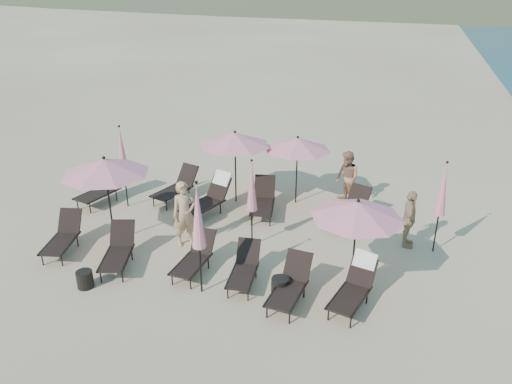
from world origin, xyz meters
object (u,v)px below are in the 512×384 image
(umbrella_open_3, at_px, (298,144))
(beachgoer_a, at_px, (185,214))
(lounger_0, at_px, (63,236))
(lounger_8, at_px, (209,197))
(umbrella_open_1, at_px, (358,210))
(umbrella_closed_3, at_px, (252,187))
(beachgoer_b, at_px, (347,178))
(lounger_1, at_px, (118,250))
(umbrella_closed_0, at_px, (198,217))
(lounger_6, at_px, (105,185))
(umbrella_open_2, at_px, (235,139))
(umbrella_closed_1, at_px, (443,190))
(lounger_10, at_px, (350,209))
(lounger_7, at_px, (177,186))
(lounger_9, at_px, (263,200))
(lounger_5, at_px, (355,285))
(side_table_0, at_px, (85,279))
(side_table_1, at_px, (280,287))
(umbrella_closed_2, at_px, (122,151))
(beachgoer_c, at_px, (409,219))
(lounger_2, at_px, (195,257))
(lounger_4, at_px, (290,284))

(umbrella_open_3, xyz_separation_m, beachgoer_a, (-2.30, -3.56, -1.09))
(lounger_0, xyz_separation_m, lounger_8, (2.90, 3.27, 0.12))
(umbrella_open_1, distance_m, umbrella_closed_3, 3.11)
(umbrella_open_3, distance_m, beachgoer_b, 1.97)
(lounger_1, relative_size, umbrella_open_3, 0.78)
(umbrella_closed_0, xyz_separation_m, beachgoer_b, (2.58, 5.95, -1.09))
(lounger_6, distance_m, umbrella_open_2, 4.56)
(lounger_8, bearing_deg, lounger_0, -112.48)
(umbrella_open_2, xyz_separation_m, umbrella_closed_1, (6.14, -1.52, -0.33))
(lounger_10, bearing_deg, lounger_7, -160.81)
(lounger_7, distance_m, lounger_9, 3.02)
(umbrella_open_2, bearing_deg, lounger_5, -45.80)
(side_table_0, relative_size, side_table_1, 0.88)
(lounger_0, height_order, umbrella_open_2, umbrella_open_2)
(umbrella_open_3, distance_m, umbrella_closed_0, 5.63)
(beachgoer_b, bearing_deg, umbrella_closed_2, -107.56)
(lounger_9, xyz_separation_m, umbrella_closed_2, (-4.33, -0.73, 1.40))
(lounger_5, height_order, lounger_9, lounger_5)
(umbrella_closed_2, distance_m, beachgoer_c, 8.71)
(umbrella_closed_3, distance_m, side_table_0, 4.70)
(umbrella_open_1, xyz_separation_m, side_table_0, (-6.06, -1.87, -1.82))
(umbrella_open_1, relative_size, umbrella_closed_0, 0.81)
(lounger_1, bearing_deg, lounger_5, -16.25)
(lounger_0, xyz_separation_m, beachgoer_b, (6.85, 5.25, 0.44))
(lounger_5, height_order, lounger_6, lounger_6)
(umbrella_open_3, xyz_separation_m, umbrella_closed_0, (-1.02, -5.54, -0.04))
(lounger_2, xyz_separation_m, umbrella_closed_3, (0.97, 1.68, 1.33))
(lounger_2, distance_m, umbrella_open_3, 5.25)
(lounger_7, bearing_deg, lounger_6, -144.83)
(lounger_9, height_order, umbrella_closed_3, umbrella_closed_3)
(umbrella_open_2, height_order, umbrella_closed_2, umbrella_closed_2)
(lounger_0, height_order, lounger_6, lounger_6)
(lounger_6, xyz_separation_m, beachgoer_c, (9.53, -0.23, 0.26))
(umbrella_open_2, bearing_deg, side_table_0, -108.08)
(umbrella_open_1, xyz_separation_m, umbrella_closed_0, (-3.34, -1.24, -0.06))
(side_table_1, bearing_deg, lounger_0, 176.71)
(lounger_7, height_order, lounger_10, lounger_7)
(umbrella_open_1, height_order, umbrella_closed_0, umbrella_closed_0)
(side_table_0, distance_m, side_table_1, 4.64)
(umbrella_open_2, xyz_separation_m, umbrella_closed_2, (-3.22, -1.36, -0.26))
(umbrella_open_2, height_order, side_table_0, umbrella_open_2)
(umbrella_closed_3, xyz_separation_m, beachgoer_b, (2.10, 3.51, -0.88))
(umbrella_open_3, height_order, umbrella_closed_2, umbrella_closed_2)
(lounger_1, distance_m, lounger_7, 4.17)
(umbrella_closed_1, xyz_separation_m, side_table_0, (-7.99, -4.16, -1.59))
(umbrella_closed_3, distance_m, side_table_1, 2.90)
(lounger_0, relative_size, umbrella_open_1, 0.75)
(lounger_4, relative_size, lounger_8, 0.85)
(lounger_2, xyz_separation_m, lounger_6, (-4.50, 3.11, 0.13))
(umbrella_open_3, bearing_deg, beachgoer_b, 14.66)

